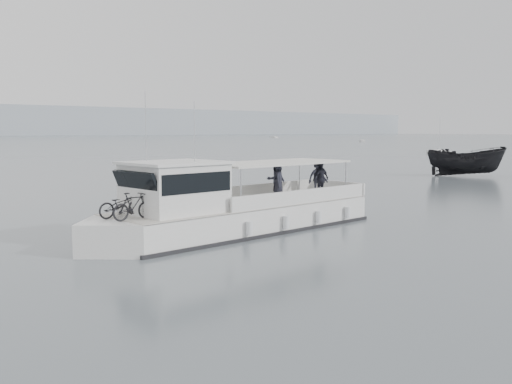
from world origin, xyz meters
TOP-DOWN VIEW (x-y plane):
  - ground at (0.00, 0.00)m, footprint 1400.00×1400.00m
  - tour_boat at (4.50, -2.35)m, footprint 14.02×4.42m
  - dark_motorboat at (39.37, 7.85)m, footprint 6.92×6.89m

SIDE VIEW (x-z plane):
  - ground at x=0.00m, z-range 0.00..0.00m
  - tour_boat at x=4.50m, z-range -1.96..3.87m
  - dark_motorboat at x=39.37m, z-range 0.00..2.74m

